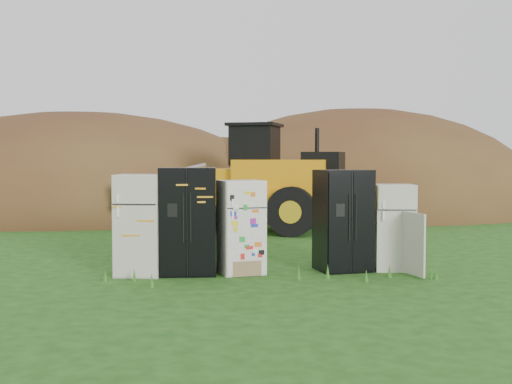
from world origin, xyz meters
TOP-DOWN VIEW (x-y plane):
  - ground at (0.00, 0.00)m, footprint 120.00×120.00m
  - fridge_leftmost at (-2.36, 0.02)m, footprint 0.95×0.93m
  - fridge_black_side at (-1.49, 0.02)m, footprint 1.07×0.87m
  - fridge_sticker at (-0.50, -0.04)m, footprint 0.89×0.84m
  - fridge_black_right at (1.46, 0.01)m, footprint 1.06×0.92m
  - fridge_open_door at (2.44, -0.04)m, footprint 0.84×0.80m
  - wheel_loader at (-0.07, 7.16)m, footprint 7.05×4.91m
  - dirt_mound_right at (5.63, 12.89)m, footprint 15.14×11.10m
  - dirt_mound_left at (-5.27, 13.83)m, footprint 16.93×12.70m
  - dirt_mound_back at (0.56, 17.46)m, footprint 20.26×13.51m

SIDE VIEW (x-z plane):
  - ground at x=0.00m, z-range 0.00..0.00m
  - dirt_mound_right at x=5.63m, z-range -4.11..4.11m
  - dirt_mound_left at x=-5.27m, z-range -3.95..3.95m
  - dirt_mound_back at x=0.56m, z-range -3.12..3.12m
  - fridge_open_door at x=2.44m, z-range 0.00..1.64m
  - fridge_sticker at x=-0.50m, z-range 0.00..1.73m
  - fridge_leftmost at x=-2.36m, z-range 0.00..1.85m
  - fridge_black_right at x=1.46m, z-range 0.00..1.92m
  - fridge_black_side at x=-1.49m, z-range 0.00..1.97m
  - wheel_loader at x=-0.07m, z-range 0.00..3.16m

